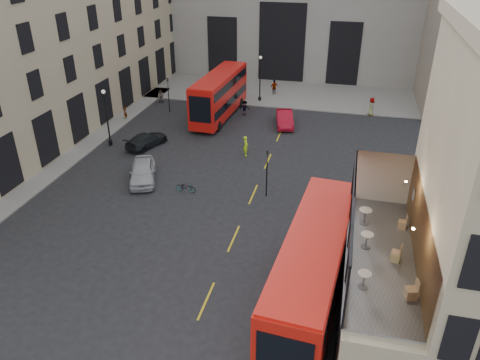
% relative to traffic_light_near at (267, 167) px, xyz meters
% --- Properties ---
extents(ground, '(140.00, 140.00, 0.00)m').
position_rel_traffic_light_near_xyz_m(ground, '(1.00, -12.00, -2.42)').
color(ground, black).
rests_on(ground, ground).
extents(host_building_main, '(7.26, 11.40, 15.10)m').
position_rel_traffic_light_near_xyz_m(host_building_main, '(10.95, -12.00, 5.36)').
color(host_building_main, tan).
rests_on(host_building_main, ground).
extents(host_frontage, '(3.00, 11.00, 4.50)m').
position_rel_traffic_light_near_xyz_m(host_frontage, '(7.50, -12.00, -0.17)').
color(host_frontage, tan).
rests_on(host_frontage, ground).
extents(cafe_floor, '(3.00, 10.00, 0.10)m').
position_rel_traffic_light_near_xyz_m(cafe_floor, '(7.50, -12.00, 2.12)').
color(cafe_floor, slate).
rests_on(cafe_floor, host_frontage).
extents(building_left, '(14.60, 50.60, 22.00)m').
position_rel_traffic_light_near_xyz_m(building_left, '(-25.96, 8.00, 8.96)').
color(building_left, tan).
rests_on(building_left, ground).
extents(gateway, '(35.00, 10.60, 18.00)m').
position_rel_traffic_light_near_xyz_m(gateway, '(-4.00, 35.99, 6.96)').
color(gateway, gray).
rests_on(gateway, ground).
extents(pavement_far, '(40.00, 12.00, 0.12)m').
position_rel_traffic_light_near_xyz_m(pavement_far, '(-5.00, 26.00, -2.36)').
color(pavement_far, slate).
rests_on(pavement_far, ground).
extents(pavement_left, '(8.00, 48.00, 0.12)m').
position_rel_traffic_light_near_xyz_m(pavement_left, '(-21.00, -0.00, -2.36)').
color(pavement_left, slate).
rests_on(pavement_left, ground).
extents(traffic_light_near, '(0.16, 0.20, 3.80)m').
position_rel_traffic_light_near_xyz_m(traffic_light_near, '(0.00, 0.00, 0.00)').
color(traffic_light_near, black).
rests_on(traffic_light_near, ground).
extents(traffic_light_far, '(0.16, 0.20, 3.80)m').
position_rel_traffic_light_near_xyz_m(traffic_light_far, '(-14.00, 16.00, 0.00)').
color(traffic_light_far, black).
rests_on(traffic_light_far, ground).
extents(street_lamp_a, '(0.36, 0.36, 5.33)m').
position_rel_traffic_light_near_xyz_m(street_lamp_a, '(-16.00, 6.00, -0.03)').
color(street_lamp_a, black).
rests_on(street_lamp_a, ground).
extents(street_lamp_b, '(0.36, 0.36, 5.33)m').
position_rel_traffic_light_near_xyz_m(street_lamp_b, '(-5.00, 22.00, -0.03)').
color(street_lamp_b, black).
rests_on(street_lamp_b, ground).
extents(bus_near, '(3.76, 12.31, 4.84)m').
position_rel_traffic_light_near_xyz_m(bus_near, '(4.50, -11.50, 0.29)').
color(bus_near, red).
rests_on(bus_near, ground).
extents(bus_far, '(3.22, 11.77, 4.65)m').
position_rel_traffic_light_near_xyz_m(bus_far, '(-8.12, 15.84, 0.19)').
color(bus_far, red).
rests_on(bus_far, ground).
extents(car_a, '(3.53, 5.18, 1.64)m').
position_rel_traffic_light_near_xyz_m(car_a, '(-10.06, 0.12, -1.61)').
color(car_a, '#AAADB2').
rests_on(car_a, ground).
extents(car_b, '(2.57, 4.82, 1.51)m').
position_rel_traffic_light_near_xyz_m(car_b, '(-0.94, 14.86, -1.67)').
color(car_b, '#A40A1D').
rests_on(car_b, ground).
extents(car_c, '(3.22, 4.80, 1.29)m').
position_rel_traffic_light_near_xyz_m(car_c, '(-12.56, 6.53, -1.78)').
color(car_c, black).
rests_on(car_c, ground).
extents(bicycle, '(1.60, 0.65, 0.82)m').
position_rel_traffic_light_near_xyz_m(bicycle, '(-6.11, -0.82, -2.01)').
color(bicycle, gray).
rests_on(bicycle, ground).
extents(cyclist, '(0.61, 0.76, 1.82)m').
position_rel_traffic_light_near_xyz_m(cyclist, '(-3.16, 6.77, -1.51)').
color(cyclist, '#C9FE1A').
rests_on(cyclist, ground).
extents(pedestrian_a, '(0.83, 0.65, 1.68)m').
position_rel_traffic_light_near_xyz_m(pedestrian_a, '(-16.04, 18.62, -1.59)').
color(pedestrian_a, gray).
rests_on(pedestrian_a, ground).
extents(pedestrian_b, '(1.21, 0.96, 1.64)m').
position_rel_traffic_light_near_xyz_m(pedestrian_b, '(-5.63, 16.86, -1.61)').
color(pedestrian_b, gray).
rests_on(pedestrian_b, ground).
extents(pedestrian_c, '(1.16, 0.97, 1.86)m').
position_rel_traffic_light_near_xyz_m(pedestrian_c, '(-3.77, 24.83, -1.49)').
color(pedestrian_c, gray).
rests_on(pedestrian_c, ground).
extents(pedestrian_d, '(0.94, 1.13, 1.97)m').
position_rel_traffic_light_near_xyz_m(pedestrian_d, '(7.71, 20.13, -1.44)').
color(pedestrian_d, gray).
rests_on(pedestrian_d, ground).
extents(pedestrian_e, '(0.54, 0.66, 1.55)m').
position_rel_traffic_light_near_xyz_m(pedestrian_e, '(-17.64, 12.57, -1.65)').
color(pedestrian_e, gray).
rests_on(pedestrian_e, ground).
extents(cafe_table_near, '(0.58, 0.58, 0.72)m').
position_rel_traffic_light_near_xyz_m(cafe_table_near, '(6.73, -14.45, 2.65)').
color(cafe_table_near, beige).
rests_on(cafe_table_near, cafe_floor).
extents(cafe_table_mid, '(0.59, 0.59, 0.74)m').
position_rel_traffic_light_near_xyz_m(cafe_table_mid, '(6.82, -11.56, 2.67)').
color(cafe_table_mid, white).
rests_on(cafe_table_mid, cafe_floor).
extents(cafe_table_far, '(0.64, 0.64, 0.80)m').
position_rel_traffic_light_near_xyz_m(cafe_table_far, '(6.74, -9.48, 2.71)').
color(cafe_table_far, beige).
rests_on(cafe_table_far, cafe_floor).
extents(cafe_chair_a, '(0.53, 0.53, 0.89)m').
position_rel_traffic_light_near_xyz_m(cafe_chair_a, '(8.60, -14.68, 2.44)').
color(cafe_chair_a, tan).
rests_on(cafe_chair_a, cafe_floor).
extents(cafe_chair_b, '(0.46, 0.46, 0.77)m').
position_rel_traffic_light_near_xyz_m(cafe_chair_b, '(8.13, -12.32, 2.41)').
color(cafe_chair_b, tan).
rests_on(cafe_chair_b, cafe_floor).
extents(cafe_chair_c, '(0.49, 0.49, 0.82)m').
position_rel_traffic_light_near_xyz_m(cafe_chair_c, '(8.14, -12.22, 2.42)').
color(cafe_chair_c, tan).
rests_on(cafe_chair_c, cafe_floor).
extents(cafe_chair_d, '(0.40, 0.40, 0.75)m').
position_rel_traffic_light_near_xyz_m(cafe_chair_d, '(8.58, -9.49, 2.40)').
color(cafe_chair_d, '#DCAF7F').
rests_on(cafe_chair_d, cafe_floor).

